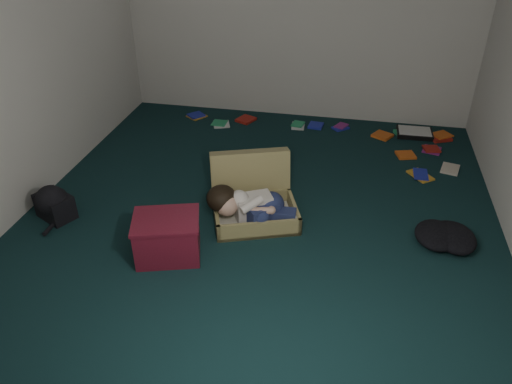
% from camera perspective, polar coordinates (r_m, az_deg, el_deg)
% --- Properties ---
extents(floor, '(4.50, 4.50, 0.00)m').
position_cam_1_polar(floor, '(4.27, 0.40, -2.93)').
color(floor, black).
rests_on(floor, ground).
extents(wall_back, '(4.50, 0.00, 4.50)m').
position_cam_1_polar(wall_back, '(5.84, 5.03, 20.61)').
color(wall_back, silver).
rests_on(wall_back, ground).
extents(wall_front, '(4.50, 0.00, 4.50)m').
position_cam_1_polar(wall_front, '(1.78, -13.82, -9.33)').
color(wall_front, silver).
rests_on(wall_front, ground).
extents(wall_left, '(0.00, 4.50, 4.50)m').
position_cam_1_polar(wall_left, '(4.50, -26.26, 14.09)').
color(wall_left, silver).
rests_on(wall_left, ground).
extents(suitcase, '(0.87, 0.86, 0.50)m').
position_cam_1_polar(suitcase, '(4.25, -0.32, -0.71)').
color(suitcase, '#998E54').
rests_on(suitcase, floor).
extents(person, '(0.76, 0.39, 0.31)m').
position_cam_1_polar(person, '(4.07, -0.65, -1.56)').
color(person, silver).
rests_on(person, suitcase).
extents(maroon_bin, '(0.58, 0.51, 0.34)m').
position_cam_1_polar(maroon_bin, '(3.82, -10.09, -5.10)').
color(maroon_bin, maroon).
rests_on(maroon_bin, floor).
extents(backpack, '(0.49, 0.45, 0.23)m').
position_cam_1_polar(backpack, '(4.54, -22.01, -1.43)').
color(backpack, black).
rests_on(backpack, floor).
extents(clothing_pile, '(0.47, 0.40, 0.14)m').
position_cam_1_polar(clothing_pile, '(4.25, 19.89, -4.18)').
color(clothing_pile, black).
rests_on(clothing_pile, floor).
extents(paper_tray, '(0.40, 0.30, 0.05)m').
position_cam_1_polar(paper_tray, '(5.95, 17.66, 6.48)').
color(paper_tray, black).
rests_on(paper_tray, floor).
extents(book_scatter, '(3.05, 1.19, 0.02)m').
position_cam_1_polar(book_scatter, '(5.70, 10.21, 6.20)').
color(book_scatter, gold).
rests_on(book_scatter, floor).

